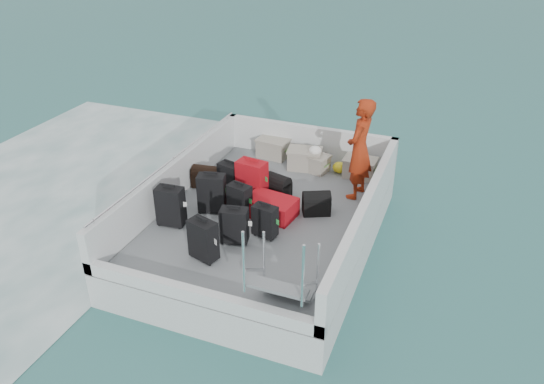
% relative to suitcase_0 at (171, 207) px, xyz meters
% --- Properties ---
extents(ground, '(160.00, 160.00, 0.00)m').
position_rel_suitcase_0_xyz_m(ground, '(1.30, 0.88, -0.96)').
color(ground, '#195755').
rests_on(ground, ground).
extents(wake_foam, '(10.00, 10.00, 0.00)m').
position_rel_suitcase_0_xyz_m(wake_foam, '(-3.50, 0.88, -0.96)').
color(wake_foam, white).
rests_on(wake_foam, ground).
extents(ferry_hull, '(3.60, 5.00, 0.60)m').
position_rel_suitcase_0_xyz_m(ferry_hull, '(1.30, 0.88, -0.66)').
color(ferry_hull, silver).
rests_on(ferry_hull, ground).
extents(deck, '(3.30, 4.70, 0.02)m').
position_rel_suitcase_0_xyz_m(deck, '(1.30, 0.88, -0.35)').
color(deck, gray).
rests_on(deck, ferry_hull).
extents(deck_fittings, '(3.60, 5.00, 0.90)m').
position_rel_suitcase_0_xyz_m(deck_fittings, '(1.65, 0.56, 0.03)').
color(deck_fittings, silver).
rests_on(deck_fittings, deck).
extents(suitcase_0, '(0.47, 0.29, 0.69)m').
position_rel_suitcase_0_xyz_m(suitcase_0, '(0.00, 0.00, 0.00)').
color(suitcase_0, black).
rests_on(suitcase_0, deck).
extents(suitcase_1, '(0.51, 0.37, 0.69)m').
position_rel_suitcase_0_xyz_m(suitcase_1, '(0.43, 0.64, 0.00)').
color(suitcase_1, black).
rests_on(suitcase_1, deck).
extents(suitcase_2, '(0.44, 0.33, 0.57)m').
position_rel_suitcase_0_xyz_m(suitcase_2, '(0.41, 1.37, -0.06)').
color(suitcase_2, black).
rests_on(suitcase_2, deck).
extents(suitcase_3, '(0.48, 0.36, 0.65)m').
position_rel_suitcase_0_xyz_m(suitcase_3, '(0.94, -0.65, -0.02)').
color(suitcase_3, black).
rests_on(suitcase_3, deck).
extents(suitcase_4, '(0.43, 0.32, 0.58)m').
position_rel_suitcase_0_xyz_m(suitcase_4, '(0.93, 0.67, -0.05)').
color(suitcase_4, black).
rests_on(suitcase_4, deck).
extents(suitcase_5, '(0.56, 0.38, 0.71)m').
position_rel_suitcase_0_xyz_m(suitcase_5, '(0.87, 1.33, 0.01)').
color(suitcase_5, '#AA0D12').
rests_on(suitcase_5, deck).
extents(suitcase_6, '(0.47, 0.33, 0.59)m').
position_rel_suitcase_0_xyz_m(suitcase_6, '(1.18, -0.08, -0.05)').
color(suitcase_6, black).
rests_on(suitcase_6, deck).
extents(suitcase_7, '(0.42, 0.28, 0.54)m').
position_rel_suitcase_0_xyz_m(suitcase_7, '(1.56, 0.25, -0.07)').
color(suitcase_7, black).
rests_on(suitcase_7, deck).
extents(suitcase_8, '(0.89, 0.66, 0.33)m').
position_rel_suitcase_0_xyz_m(suitcase_8, '(1.42, 0.87, -0.18)').
color(suitcase_8, '#AA0D12').
rests_on(suitcase_8, deck).
extents(duffel_0, '(0.57, 0.37, 0.32)m').
position_rel_suitcase_0_xyz_m(duffel_0, '(-0.08, 1.42, -0.18)').
color(duffel_0, black).
rests_on(duffel_0, deck).
extents(duffel_1, '(0.51, 0.41, 0.32)m').
position_rel_suitcase_0_xyz_m(duffel_1, '(1.28, 1.57, -0.18)').
color(duffel_1, black).
rests_on(duffel_1, deck).
extents(duffel_2, '(0.55, 0.47, 0.32)m').
position_rel_suitcase_0_xyz_m(duffel_2, '(2.11, 1.23, -0.18)').
color(duffel_2, black).
rests_on(duffel_2, deck).
extents(crate_0, '(0.65, 0.49, 0.37)m').
position_rel_suitcase_0_xyz_m(crate_0, '(0.60, 3.08, -0.16)').
color(crate_0, '#A29A8D').
rests_on(crate_0, deck).
extents(crate_1, '(0.69, 0.54, 0.38)m').
position_rel_suitcase_0_xyz_m(crate_1, '(1.38, 2.80, -0.15)').
color(crate_1, '#A29A8D').
rests_on(crate_1, deck).
extents(crate_2, '(0.60, 0.49, 0.32)m').
position_rel_suitcase_0_xyz_m(crate_2, '(1.60, 2.77, -0.18)').
color(crate_2, '#A29A8D').
rests_on(crate_2, deck).
extents(crate_3, '(0.60, 0.42, 0.35)m').
position_rel_suitcase_0_xyz_m(crate_3, '(2.49, 2.83, -0.17)').
color(crate_3, '#A29A8D').
rests_on(crate_3, deck).
extents(yellow_bag, '(0.28, 0.26, 0.22)m').
position_rel_suitcase_0_xyz_m(yellow_bag, '(2.09, 2.87, -0.23)').
color(yellow_bag, gold).
rests_on(yellow_bag, deck).
extents(white_bag, '(0.24, 0.24, 0.18)m').
position_rel_suitcase_0_xyz_m(white_bag, '(1.60, 2.77, 0.06)').
color(white_bag, white).
rests_on(white_bag, crate_2).
extents(passenger, '(0.52, 0.73, 1.83)m').
position_rel_suitcase_0_xyz_m(passenger, '(2.60, 2.09, 0.57)').
color(passenger, red).
rests_on(passenger, deck).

